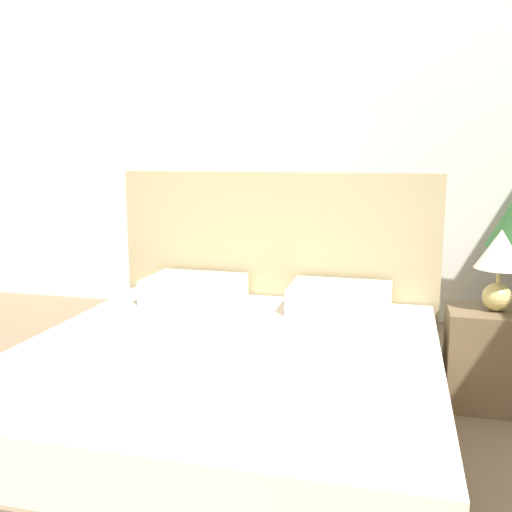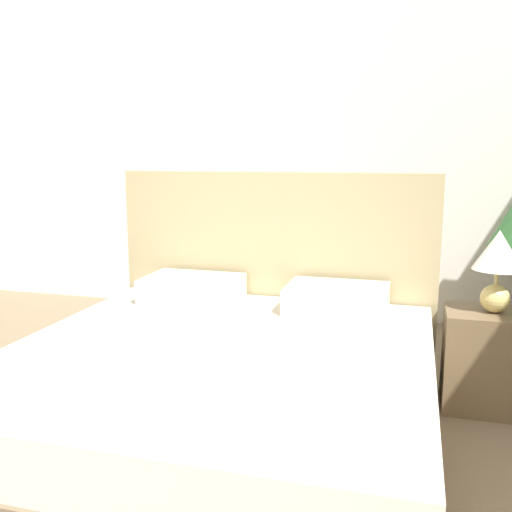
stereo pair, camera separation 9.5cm
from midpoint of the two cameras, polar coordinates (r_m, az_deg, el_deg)
wall_back at (r=4.79m, az=4.96°, el=11.38°), size 10.00×0.06×2.90m
bed at (r=2.74m, az=-1.96°, el=-12.69°), size 1.92×2.00×1.24m
armchair_near_window_left at (r=4.54m, az=-6.46°, el=-3.55°), size 0.62×0.65×0.83m
armchair_near_window_right at (r=4.28m, az=5.15°, el=-4.37°), size 0.61×0.64×0.83m
nightstand at (r=3.35m, az=23.46°, el=-9.55°), size 0.52×0.38×0.53m
table_lamp at (r=3.20m, az=23.82°, el=-0.35°), size 0.26×0.26×0.43m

